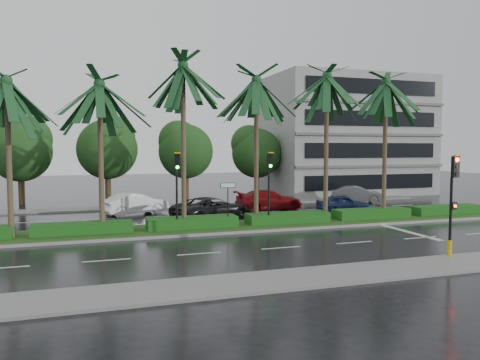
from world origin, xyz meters
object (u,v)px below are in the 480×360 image
object	(u,v)px
car_grey	(357,194)
car_darkgrey	(211,208)
car_red	(269,200)
street_sign	(228,193)
car_white	(136,204)
signal_near	(453,201)
signal_median_left	(177,180)
car_blue	(344,204)

from	to	relation	value
car_grey	car_darkgrey	bearing A→B (deg)	134.31
car_darkgrey	car_grey	world-z (taller)	car_darkgrey
car_darkgrey	car_red	size ratio (longest dim) A/B	1.05
street_sign	car_white	world-z (taller)	street_sign
street_sign	car_white	size ratio (longest dim) A/B	0.55
car_darkgrey	signal_near	bearing A→B (deg)	-177.83
street_sign	car_red	bearing A→B (deg)	53.48
signal_median_left	car_red	xyz separation A→B (m)	(8.50, 7.61, -2.24)
car_white	car_grey	size ratio (longest dim) A/B	1.07
street_sign	car_red	distance (m)	9.34
street_sign	car_white	bearing A→B (deg)	119.42
signal_near	car_blue	world-z (taller)	signal_near
car_white	car_grey	distance (m)	19.05
car_blue	car_darkgrey	bearing A→B (deg)	107.15
signal_median_left	car_blue	bearing A→B (deg)	17.96
street_sign	car_grey	xyz separation A→B (m)	(14.50, 9.37, -1.40)
signal_median_left	car_blue	xyz separation A→B (m)	(13.00, 4.21, -2.33)
signal_median_left	car_blue	world-z (taller)	signal_median_left
car_white	car_darkgrey	world-z (taller)	car_white
street_sign	car_grey	distance (m)	17.32
car_blue	car_white	bearing A→B (deg)	91.07
signal_near	car_red	distance (m)	17.45
signal_median_left	car_grey	distance (m)	20.06
car_white	car_red	world-z (taller)	car_white
street_sign	car_darkgrey	bearing A→B (deg)	90.00
car_red	car_blue	size ratio (longest dim) A/B	1.32
car_red	car_darkgrey	bearing A→B (deg)	123.32
signal_near	street_sign	xyz separation A→B (m)	(-7.00, 9.87, -0.38)
car_red	car_grey	xyz separation A→B (m)	(9.00, 1.94, -0.03)
signal_median_left	car_grey	xyz separation A→B (m)	(17.50, 9.55, -2.28)
car_darkgrey	car_grey	distance (m)	15.50
car_white	car_blue	size ratio (longest dim) A/B	1.19
signal_median_left	car_white	distance (m)	8.59
car_white	car_blue	distance (m)	15.03
car_grey	signal_median_left	bearing A→B (deg)	142.21
signal_near	car_blue	size ratio (longest dim) A/B	1.11
signal_near	car_grey	size ratio (longest dim) A/B	0.99
car_white	car_darkgrey	xyz separation A→B (m)	(4.50, -4.10, -0.01)
signal_near	street_sign	bearing A→B (deg)	125.34
signal_near	car_blue	bearing A→B (deg)	77.82
car_darkgrey	car_blue	xyz separation A→B (m)	(10.00, 0.15, -0.09)
street_sign	car_darkgrey	size ratio (longest dim) A/B	0.47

